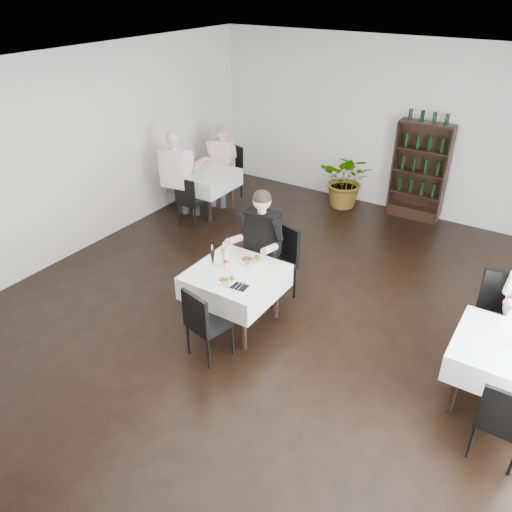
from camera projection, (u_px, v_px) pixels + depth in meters
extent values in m
plane|color=black|center=(256.00, 330.00, 6.23)|extent=(9.00, 9.00, 0.00)
plane|color=white|center=(256.00, 80.00, 4.73)|extent=(9.00, 9.00, 0.00)
plane|color=white|center=(395.00, 128.00, 8.76)|extent=(7.00, 0.00, 7.00)
plane|color=white|center=(50.00, 164.00, 7.12)|extent=(0.00, 9.00, 9.00)
cube|color=black|center=(413.00, 212.00, 9.04)|extent=(0.90, 0.28, 0.20)
cylinder|color=black|center=(195.00, 305.00, 6.09)|extent=(0.06, 0.06, 0.71)
cylinder|color=black|center=(229.00, 278.00, 6.63)|extent=(0.06, 0.06, 0.71)
cylinder|color=black|center=(244.00, 325.00, 5.75)|extent=(0.06, 0.06, 0.71)
cylinder|color=black|center=(276.00, 295.00, 6.28)|extent=(0.06, 0.06, 0.71)
cube|color=black|center=(235.00, 274.00, 6.00)|extent=(0.85, 0.85, 0.04)
cube|color=white|center=(236.00, 282.00, 6.06)|extent=(1.03, 1.03, 0.30)
cylinder|color=black|center=(180.00, 195.00, 9.05)|extent=(0.06, 0.06, 0.71)
cylinder|color=black|center=(203.00, 183.00, 9.54)|extent=(0.06, 0.06, 0.71)
cylinder|color=black|center=(210.00, 203.00, 8.73)|extent=(0.06, 0.06, 0.71)
cylinder|color=black|center=(232.00, 191.00, 9.23)|extent=(0.06, 0.06, 0.71)
cube|color=black|center=(205.00, 174.00, 8.95)|extent=(0.80, 0.80, 0.04)
cube|color=white|center=(205.00, 179.00, 9.00)|extent=(0.98, 0.98, 0.30)
cylinder|color=black|center=(455.00, 385.00, 4.91)|extent=(0.06, 0.06, 0.71)
cylinder|color=black|center=(471.00, 347.00, 5.41)|extent=(0.06, 0.06, 0.71)
cube|color=black|center=(508.00, 349.00, 4.82)|extent=(0.80, 0.80, 0.04)
cube|color=white|center=(505.00, 358.00, 4.87)|extent=(0.98, 0.98, 0.30)
imported|color=#24541C|center=(347.00, 180.00, 9.23)|extent=(1.05, 0.94, 1.05)
cylinder|color=black|center=(253.00, 281.00, 6.78)|extent=(0.04, 0.04, 0.46)
cylinder|color=black|center=(275.00, 271.00, 7.01)|extent=(0.04, 0.04, 0.46)
cylinder|color=black|center=(272.00, 294.00, 6.52)|extent=(0.04, 0.04, 0.46)
cylinder|color=black|center=(295.00, 283.00, 6.74)|extent=(0.04, 0.04, 0.46)
cube|color=black|center=(274.00, 265.00, 6.63)|extent=(0.58, 0.58, 0.07)
cube|color=black|center=(286.00, 243.00, 6.61)|extent=(0.46, 0.18, 0.50)
cylinder|color=black|center=(232.00, 339.00, 5.76)|extent=(0.03, 0.03, 0.41)
cylinder|color=black|center=(208.00, 354.00, 5.54)|extent=(0.03, 0.03, 0.41)
cylinder|color=black|center=(212.00, 325.00, 5.98)|extent=(0.03, 0.03, 0.41)
cylinder|color=black|center=(189.00, 339.00, 5.76)|extent=(0.03, 0.03, 0.41)
cube|color=black|center=(209.00, 323.00, 5.65)|extent=(0.49, 0.49, 0.06)
cube|color=black|center=(195.00, 313.00, 5.41)|extent=(0.41, 0.13, 0.45)
cylinder|color=black|center=(213.00, 185.00, 9.81)|extent=(0.04, 0.04, 0.46)
cylinder|color=black|center=(230.00, 181.00, 10.02)|extent=(0.04, 0.04, 0.46)
cylinder|color=black|center=(224.00, 191.00, 9.53)|extent=(0.04, 0.04, 0.46)
cylinder|color=black|center=(241.00, 187.00, 9.74)|extent=(0.04, 0.04, 0.46)
cube|color=black|center=(227.00, 173.00, 9.64)|extent=(0.59, 0.59, 0.07)
cube|color=black|center=(235.00, 157.00, 9.62)|extent=(0.45, 0.21, 0.50)
cylinder|color=black|center=(207.00, 212.00, 8.80)|extent=(0.03, 0.03, 0.41)
cylinder|color=black|center=(195.00, 219.00, 8.54)|extent=(0.03, 0.03, 0.41)
cylinder|color=black|center=(191.00, 207.00, 8.96)|extent=(0.03, 0.03, 0.41)
cylinder|color=black|center=(179.00, 215.00, 8.69)|extent=(0.03, 0.03, 0.41)
cube|color=black|center=(192.00, 201.00, 8.63)|extent=(0.42, 0.42, 0.06)
cube|color=black|center=(185.00, 192.00, 8.38)|extent=(0.41, 0.06, 0.44)
cylinder|color=black|center=(475.00, 353.00, 5.50)|extent=(0.04, 0.04, 0.49)
cylinder|color=black|center=(473.00, 330.00, 5.85)|extent=(0.04, 0.04, 0.49)
cylinder|color=black|center=(512.00, 337.00, 5.73)|extent=(0.04, 0.04, 0.49)
cube|color=black|center=(500.00, 325.00, 5.48)|extent=(0.60, 0.60, 0.07)
cube|color=black|center=(504.00, 293.00, 5.52)|extent=(0.49, 0.18, 0.53)
cylinder|color=black|center=(479.00, 416.00, 4.77)|extent=(0.03, 0.03, 0.41)
cylinder|color=black|center=(471.00, 441.00, 4.51)|extent=(0.03, 0.03, 0.41)
cube|color=black|center=(502.00, 419.00, 4.45)|extent=(0.41, 0.41, 0.06)
cube|color=black|center=(505.00, 413.00, 4.19)|extent=(0.41, 0.05, 0.44)
cube|color=#3D3E45|center=(247.00, 263.00, 6.47)|extent=(0.19, 0.47, 0.15)
cylinder|color=#3D3E45|center=(240.00, 292.00, 6.49)|extent=(0.12, 0.12, 0.54)
cube|color=#3D3E45|center=(262.00, 267.00, 6.38)|extent=(0.19, 0.47, 0.15)
cylinder|color=#3D3E45|center=(255.00, 297.00, 6.40)|extent=(0.12, 0.12, 0.54)
cube|color=black|center=(263.00, 233.00, 6.40)|extent=(0.45, 0.27, 0.60)
cylinder|color=#DB9F89|center=(234.00, 240.00, 6.29)|extent=(0.11, 0.35, 0.17)
cylinder|color=#DB9F89|center=(270.00, 249.00, 6.08)|extent=(0.11, 0.35, 0.17)
sphere|color=#DB9F89|center=(262.00, 201.00, 6.16)|extent=(0.23, 0.23, 0.23)
sphere|color=black|center=(262.00, 198.00, 6.14)|extent=(0.23, 0.23, 0.23)
cube|color=#3D3E45|center=(215.00, 175.00, 9.37)|extent=(0.26, 0.45, 0.14)
cylinder|color=#3D3E45|center=(212.00, 194.00, 9.37)|extent=(0.11, 0.11, 0.50)
cube|color=#3D3E45|center=(225.00, 176.00, 9.32)|extent=(0.26, 0.45, 0.14)
cylinder|color=#3D3E45|center=(223.00, 195.00, 9.33)|extent=(0.11, 0.11, 0.50)
cube|color=beige|center=(223.00, 155.00, 9.34)|extent=(0.45, 0.33, 0.56)
cylinder|color=#DB9F89|center=(206.00, 159.00, 9.17)|extent=(0.17, 0.32, 0.16)
cylinder|color=#DB9F89|center=(230.00, 161.00, 9.06)|extent=(0.17, 0.32, 0.16)
sphere|color=#DB9F89|center=(222.00, 132.00, 9.11)|extent=(0.21, 0.21, 0.21)
sphere|color=olive|center=(222.00, 131.00, 9.09)|extent=(0.21, 0.21, 0.21)
cube|color=#3D3E45|center=(189.00, 186.00, 8.67)|extent=(0.24, 0.50, 0.16)
cylinder|color=#3D3E45|center=(196.00, 201.00, 9.02)|extent=(0.13, 0.13, 0.56)
cube|color=#3D3E45|center=(177.00, 184.00, 8.75)|extent=(0.24, 0.50, 0.16)
cylinder|color=#3D3E45|center=(185.00, 199.00, 9.09)|extent=(0.13, 0.13, 0.56)
cube|color=white|center=(175.00, 168.00, 8.35)|extent=(0.49, 0.33, 0.63)
cylinder|color=#DB9F89|center=(198.00, 166.00, 8.52)|extent=(0.15, 0.37, 0.18)
cylinder|color=#DB9F89|center=(171.00, 162.00, 8.70)|extent=(0.15, 0.37, 0.18)
sphere|color=#DB9F89|center=(173.00, 140.00, 8.13)|extent=(0.24, 0.24, 0.24)
sphere|color=beige|center=(173.00, 138.00, 8.11)|extent=(0.24, 0.24, 0.24)
cylinder|color=#3D3E45|center=(510.00, 371.00, 5.20)|extent=(0.12, 0.12, 0.55)
cylinder|color=#DB9F89|center=(510.00, 308.00, 4.98)|extent=(0.18, 0.36, 0.17)
cube|color=white|center=(251.00, 261.00, 6.18)|extent=(0.32, 0.32, 0.02)
cube|color=#582A19|center=(247.00, 259.00, 6.16)|extent=(0.12, 0.10, 0.03)
sphere|color=#356D1D|center=(257.00, 258.00, 6.16)|extent=(0.07, 0.07, 0.07)
cube|color=#9C7747|center=(249.00, 262.00, 6.11)|extent=(0.13, 0.11, 0.02)
cube|color=white|center=(227.00, 281.00, 5.78)|extent=(0.22, 0.22, 0.02)
cube|color=#582A19|center=(224.00, 280.00, 5.77)|extent=(0.10, 0.08, 0.02)
sphere|color=#356D1D|center=(232.00, 278.00, 5.77)|extent=(0.05, 0.05, 0.05)
cube|color=#9C7747|center=(225.00, 282.00, 5.73)|extent=(0.09, 0.08, 0.02)
cone|color=black|center=(213.00, 258.00, 6.00)|extent=(0.07, 0.07, 0.25)
cylinder|color=silver|center=(212.00, 247.00, 5.93)|extent=(0.02, 0.02, 0.06)
cone|color=#B3802E|center=(224.00, 256.00, 6.05)|extent=(0.07, 0.07, 0.25)
cylinder|color=silver|center=(223.00, 245.00, 5.97)|extent=(0.02, 0.02, 0.06)
cylinder|color=silver|center=(226.00, 260.00, 6.03)|extent=(0.06, 0.06, 0.20)
cylinder|color=red|center=(226.00, 261.00, 6.03)|extent=(0.06, 0.06, 0.05)
cylinder|color=silver|center=(226.00, 251.00, 5.97)|extent=(0.02, 0.02, 0.05)
cube|color=black|center=(239.00, 287.00, 5.68)|extent=(0.20, 0.16, 0.01)
cylinder|color=silver|center=(238.00, 285.00, 5.69)|extent=(0.03, 0.21, 0.01)
cylinder|color=silver|center=(241.00, 286.00, 5.67)|extent=(0.04, 0.21, 0.01)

